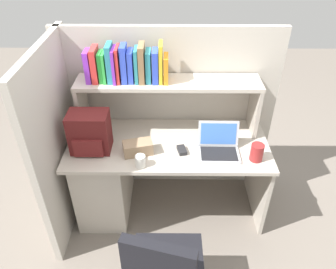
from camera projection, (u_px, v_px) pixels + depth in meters
The scene contains 12 objects.
ground_plane at pixel (168, 206), 3.04m from camera, with size 8.00×8.00×0.00m, color slate.
desk at pixel (123, 173), 2.81m from camera, with size 1.60×0.70×0.73m.
cubicle_partition_rear at pixel (168, 113), 2.90m from camera, with size 1.84×0.05×1.55m, color #BCB5A8.
cubicle_partition_left at pixel (59, 142), 2.55m from camera, with size 0.05×1.06×1.55m, color #BCB5A8.
overhead_hutch at pixel (168, 92), 2.57m from camera, with size 1.44×0.28×0.45m.
reference_books_on_shelf at pixel (127, 65), 2.44m from camera, with size 0.62×0.18×0.30m.
laptop at pixel (219, 146), 2.50m from camera, with size 0.31×0.26×0.22m.
backpack at pixel (90, 133), 2.46m from camera, with size 0.30×0.22×0.32m.
computer_mouse at pixel (182, 150), 2.52m from camera, with size 0.06×0.10×0.03m, color #262628.
paper_cup at pixel (140, 161), 2.37m from camera, with size 0.08×0.08×0.09m, color white.
tissue_box at pixel (138, 148), 2.49m from camera, with size 0.22×0.12×0.10m, color #9E7F60.
snack_canister at pixel (257, 152), 2.41m from camera, with size 0.10×0.10×0.14m, color maroon.
Camera 1 is at (0.02, -2.09, 2.31)m, focal length 34.95 mm.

